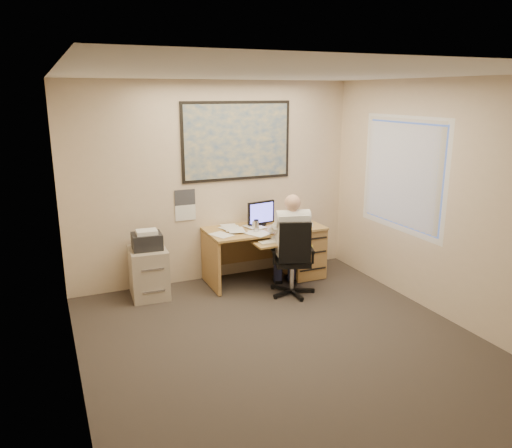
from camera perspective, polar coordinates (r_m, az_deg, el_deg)
name	(u,v)px	position (r m, az deg, el deg)	size (l,w,h in m)	color
room_shell	(290,221)	(4.78, 3.95, 0.37)	(4.00, 4.50, 2.70)	#332D27
desk	(285,246)	(7.05, 3.35, -2.52)	(1.60, 0.97, 1.08)	tan
world_map	(237,141)	(6.83, -2.18, 9.44)	(1.56, 0.03, 1.06)	#1E4C93
wall_calendar	(185,205)	(6.73, -8.09, 2.15)	(0.28, 0.01, 0.42)	white
window_blinds	(402,175)	(6.47, 16.37, 5.44)	(0.06, 1.40, 1.30)	beige
filing_cabinet	(149,268)	(6.50, -12.18, -4.95)	(0.48, 0.57, 0.88)	#AEA08C
office_chair	(295,273)	(6.45, 4.43, -5.58)	(0.77, 0.77, 1.01)	black
person	(291,245)	(6.39, 4.05, -2.38)	(0.55, 0.79, 1.31)	silver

